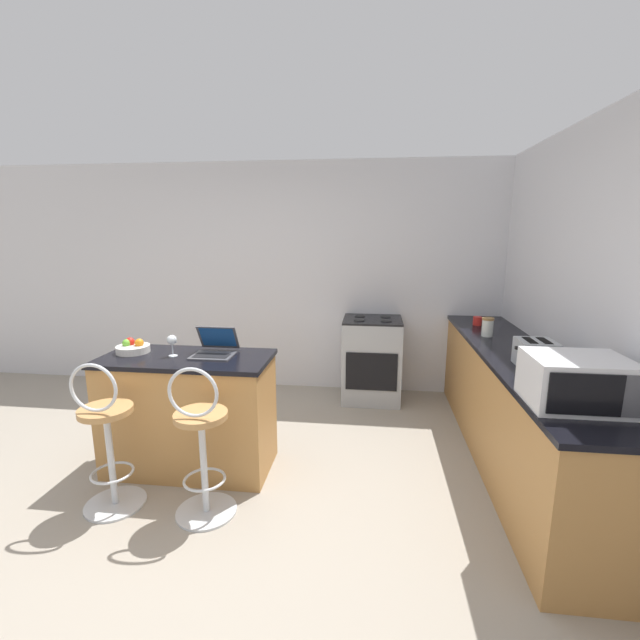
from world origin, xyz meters
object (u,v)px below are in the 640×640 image
at_px(laptop, 215,347).
at_px(mug_red, 478,321).
at_px(microwave, 576,381).
at_px(storage_jar, 488,327).
at_px(stove_range, 372,359).
at_px(wine_glass_short, 172,341).
at_px(bar_stool_far, 201,445).
at_px(bar_stool_near, 107,439).
at_px(fruit_bowl, 133,348).
at_px(toaster, 536,354).

bearing_deg(laptop, mug_red, 30.33).
height_order(microwave, storage_jar, microwave).
height_order(stove_range, wine_glass_short, wine_glass_short).
height_order(microwave, wine_glass_short, microwave).
xyz_separation_m(bar_stool_far, mug_red, (2.12, 1.95, 0.46)).
xyz_separation_m(bar_stool_near, laptop, (0.53, 0.64, 0.47)).
distance_m(fruit_bowl, mug_red, 3.19).
relative_size(bar_stool_near, storage_jar, 6.18).
distance_m(bar_stool_near, storage_jar, 3.16).
xyz_separation_m(bar_stool_far, microwave, (2.17, -0.06, 0.55)).
height_order(stove_range, storage_jar, storage_jar).
height_order(stove_range, mug_red, mug_red).
bearing_deg(stove_range, microwave, -63.57).
relative_size(microwave, wine_glass_short, 3.06).
bearing_deg(bar_stool_near, microwave, -1.32).
relative_size(microwave, toaster, 1.93).
bearing_deg(stove_range, storage_jar, -32.28).
distance_m(bar_stool_far, toaster, 2.34).
distance_m(bar_stool_far, storage_jar, 2.62).
height_order(bar_stool_near, laptop, laptop).
relative_size(fruit_bowl, storage_jar, 1.49).
height_order(bar_stool_far, laptop, laptop).
bearing_deg(bar_stool_near, bar_stool_far, 0.00).
height_order(toaster, storage_jar, toaster).
bearing_deg(laptop, microwave, -17.02).
height_order(bar_stool_near, storage_jar, storage_jar).
bearing_deg(toaster, microwave, -92.64).
bearing_deg(toaster, fruit_bowl, -179.92).
relative_size(bar_stool_far, mug_red, 10.00).
height_order(wine_glass_short, storage_jar, storage_jar).
distance_m(stove_range, wine_glass_short, 2.26).
xyz_separation_m(toaster, wine_glass_short, (-2.62, -0.06, 0.02)).
distance_m(bar_stool_near, stove_range, 2.74).
xyz_separation_m(fruit_bowl, mug_red, (2.90, 1.34, 0.01)).
bearing_deg(storage_jar, fruit_bowl, -162.93).
distance_m(stove_range, storage_jar, 1.33).
bearing_deg(bar_stool_near, toaster, 12.09).
bearing_deg(microwave, laptop, 162.98).
relative_size(laptop, toaster, 1.19).
bearing_deg(fruit_bowl, toaster, 0.08).
bearing_deg(stove_range, mug_red, -10.05).
height_order(bar_stool_near, wine_glass_short, wine_glass_short).
xyz_separation_m(stove_range, storage_jar, (1.02, -0.65, 0.54)).
bearing_deg(stove_range, wine_glass_short, -133.32).
bearing_deg(stove_range, fruit_bowl, -140.46).
relative_size(toaster, storage_jar, 1.54).
bearing_deg(toaster, wine_glass_short, -178.62).
xyz_separation_m(stove_range, wine_glass_short, (-1.50, -1.59, 0.58)).
distance_m(laptop, wine_glass_short, 0.32).
bearing_deg(storage_jar, laptop, -159.01).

